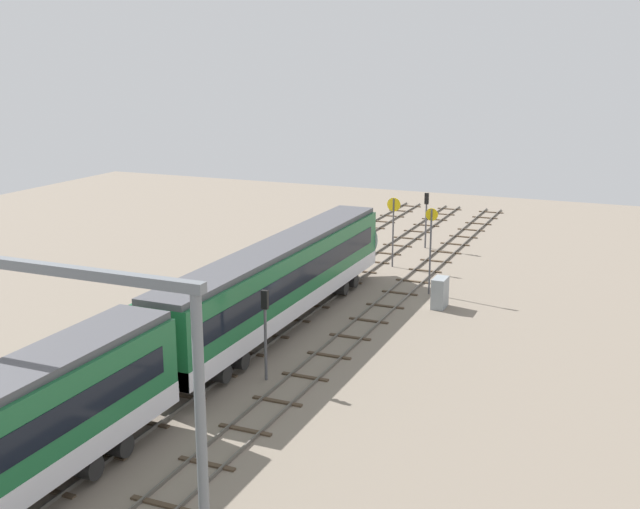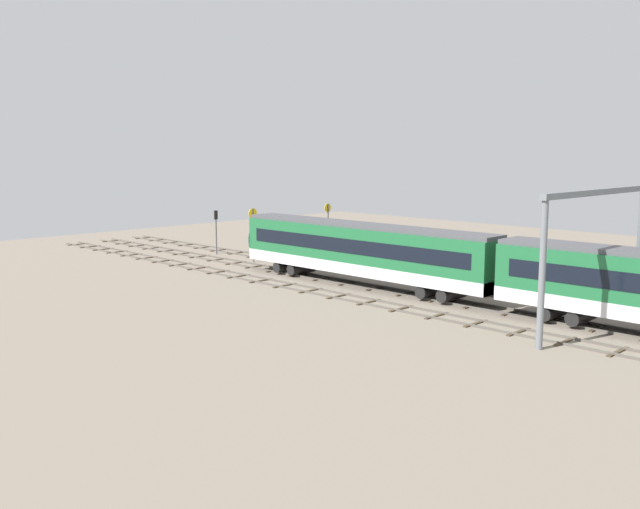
{
  "view_description": "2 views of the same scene",
  "coord_description": "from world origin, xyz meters",
  "px_view_note": "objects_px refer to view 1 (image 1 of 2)",
  "views": [
    {
      "loc": [
        -38.1,
        -18.72,
        14.91
      ],
      "look_at": [
        3.83,
        -0.82,
        3.51
      ],
      "focal_mm": 43.98,
      "sensor_mm": 36.0,
      "label": 1
    },
    {
      "loc": [
        -36.63,
        41.07,
        10.57
      ],
      "look_at": [
        4.33,
        0.4,
        2.11
      ],
      "focal_mm": 39.97,
      "sensor_mm": 36.0,
      "label": 2
    }
  ],
  "objects_px": {
    "speed_sign_near_foreground": "(393,221)",
    "relay_cabinet": "(440,293)",
    "overhead_gantry": "(35,328)",
    "signal_light_trackside_departure": "(426,212)",
    "speed_sign_mid_trackside": "(431,241)",
    "signal_light_trackside_approach": "(265,322)",
    "train": "(162,352)"
  },
  "relations": [
    {
      "from": "signal_light_trackside_approach",
      "to": "relay_cabinet",
      "type": "bearing_deg",
      "value": -18.44
    },
    {
      "from": "overhead_gantry",
      "to": "signal_light_trackside_approach",
      "type": "distance_m",
      "value": 12.35
    },
    {
      "from": "signal_light_trackside_departure",
      "to": "relay_cabinet",
      "type": "height_order",
      "value": "signal_light_trackside_departure"
    },
    {
      "from": "train",
      "to": "relay_cabinet",
      "type": "relative_size",
      "value": 26.63
    },
    {
      "from": "speed_sign_near_foreground",
      "to": "signal_light_trackside_departure",
      "type": "distance_m",
      "value": 6.74
    },
    {
      "from": "speed_sign_near_foreground",
      "to": "signal_light_trackside_approach",
      "type": "xyz_separation_m",
      "value": [
        -22.44,
        -0.97,
        -0.49
      ]
    },
    {
      "from": "signal_light_trackside_approach",
      "to": "speed_sign_mid_trackside",
      "type": "bearing_deg",
      "value": -11.4
    },
    {
      "from": "speed_sign_near_foreground",
      "to": "relay_cabinet",
      "type": "height_order",
      "value": "speed_sign_near_foreground"
    },
    {
      "from": "speed_sign_mid_trackside",
      "to": "signal_light_trackside_departure",
      "type": "height_order",
      "value": "speed_sign_mid_trackside"
    },
    {
      "from": "overhead_gantry",
      "to": "speed_sign_near_foreground",
      "type": "distance_m",
      "value": 34.21
    },
    {
      "from": "speed_sign_near_foreground",
      "to": "signal_light_trackside_approach",
      "type": "relative_size",
      "value": 1.15
    },
    {
      "from": "speed_sign_near_foreground",
      "to": "signal_light_trackside_departure",
      "type": "height_order",
      "value": "speed_sign_near_foreground"
    },
    {
      "from": "relay_cabinet",
      "to": "speed_sign_near_foreground",
      "type": "bearing_deg",
      "value": 34.84
    },
    {
      "from": "signal_light_trackside_departure",
      "to": "relay_cabinet",
      "type": "relative_size",
      "value": 2.38
    },
    {
      "from": "speed_sign_mid_trackside",
      "to": "signal_light_trackside_approach",
      "type": "distance_m",
      "value": 17.11
    },
    {
      "from": "overhead_gantry",
      "to": "speed_sign_mid_trackside",
      "type": "bearing_deg",
      "value": -12.33
    },
    {
      "from": "train",
      "to": "speed_sign_near_foreground",
      "type": "relative_size",
      "value": 9.78
    },
    {
      "from": "train",
      "to": "overhead_gantry",
      "type": "height_order",
      "value": "overhead_gantry"
    },
    {
      "from": "speed_sign_mid_trackside",
      "to": "signal_light_trackside_departure",
      "type": "relative_size",
      "value": 1.26
    },
    {
      "from": "overhead_gantry",
      "to": "signal_light_trackside_approach",
      "type": "xyz_separation_m",
      "value": [
        11.62,
        -2.83,
        -3.06
      ]
    },
    {
      "from": "speed_sign_mid_trackside",
      "to": "signal_light_trackside_approach",
      "type": "xyz_separation_m",
      "value": [
        -16.76,
        3.38,
        -0.61
      ]
    },
    {
      "from": "overhead_gantry",
      "to": "relay_cabinet",
      "type": "height_order",
      "value": "overhead_gantry"
    },
    {
      "from": "relay_cabinet",
      "to": "signal_light_trackside_departure",
      "type": "bearing_deg",
      "value": 18.87
    },
    {
      "from": "overhead_gantry",
      "to": "relay_cabinet",
      "type": "distance_m",
      "value": 27.41
    },
    {
      "from": "speed_sign_near_foreground",
      "to": "speed_sign_mid_trackside",
      "type": "relative_size",
      "value": 0.91
    },
    {
      "from": "speed_sign_near_foreground",
      "to": "signal_light_trackside_approach",
      "type": "bearing_deg",
      "value": -177.53
    },
    {
      "from": "speed_sign_near_foreground",
      "to": "speed_sign_mid_trackside",
      "type": "distance_m",
      "value": 7.15
    },
    {
      "from": "signal_light_trackside_departure",
      "to": "speed_sign_mid_trackside",
      "type": "bearing_deg",
      "value": -163.22
    },
    {
      "from": "overhead_gantry",
      "to": "relay_cabinet",
      "type": "xyz_separation_m",
      "value": [
        25.85,
        -7.57,
        -5.04
      ]
    },
    {
      "from": "train",
      "to": "speed_sign_mid_trackside",
      "type": "relative_size",
      "value": 8.87
    },
    {
      "from": "overhead_gantry",
      "to": "signal_light_trackside_departure",
      "type": "xyz_separation_m",
      "value": [
        40.76,
        -2.47,
        -3.04
      ]
    },
    {
      "from": "signal_light_trackside_approach",
      "to": "relay_cabinet",
      "type": "relative_size",
      "value": 2.36
    }
  ]
}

